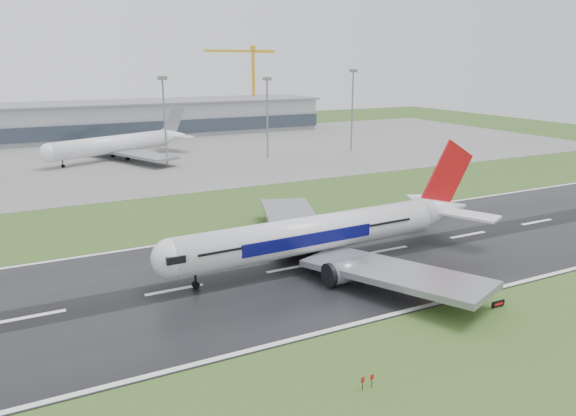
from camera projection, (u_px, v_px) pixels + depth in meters
ground at (174, 290)px, 82.92m from camera, size 520.00×520.00×0.00m
runway at (174, 290)px, 82.91m from camera, size 400.00×45.00×0.10m
apron at (78, 161)px, 190.51m from camera, size 400.00×130.00×0.08m
terminal at (60, 123)px, 240.21m from camera, size 240.00×36.00×15.00m
main_airliner at (333, 209)px, 92.62m from camera, size 64.77×61.88×18.55m
parked_airliner at (117, 135)px, 191.32m from camera, size 76.63×74.48×17.46m
tower_crane at (254, 86)px, 293.29m from camera, size 42.02×9.03×41.86m
runway_sign at (498, 304)px, 76.99m from camera, size 2.27×0.96×1.04m
floodmast_3 at (165, 124)px, 176.40m from camera, size 0.64×0.64×28.00m
floodmast_4 at (267, 120)px, 192.50m from camera, size 0.64×0.64×27.28m
floodmast_5 at (352, 112)px, 207.77m from camera, size 0.64×0.64×29.68m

